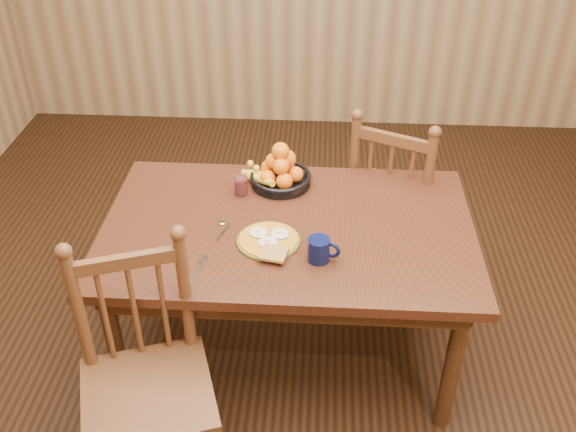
# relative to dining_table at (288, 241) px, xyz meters

# --- Properties ---
(room) EXTENTS (4.52, 5.02, 2.72)m
(room) POSITION_rel_dining_table_xyz_m (0.00, 0.00, 0.68)
(room) COLOR black
(room) RESTS_ON ground
(dining_table) EXTENTS (1.60, 1.00, 0.75)m
(dining_table) POSITION_rel_dining_table_xyz_m (0.00, 0.00, 0.00)
(dining_table) COLOR black
(dining_table) RESTS_ON ground
(chair_far) EXTENTS (0.60, 0.59, 1.02)m
(chair_far) POSITION_rel_dining_table_xyz_m (0.53, 0.61, -0.17)
(chair_far) COLOR #542F19
(chair_far) RESTS_ON ground
(chair_near) EXTENTS (0.59, 0.58, 1.04)m
(chair_near) POSITION_rel_dining_table_xyz_m (-0.49, -0.68, -0.16)
(chair_near) COLOR #542F19
(chair_near) RESTS_ON ground
(breakfast_plate) EXTENTS (0.26, 0.30, 0.04)m
(breakfast_plate) POSITION_rel_dining_table_xyz_m (-0.07, -0.13, 0.10)
(breakfast_plate) COLOR #59601E
(breakfast_plate) RESTS_ON dining_table
(fork) EXTENTS (0.05, 0.18, 0.00)m
(fork) POSITION_rel_dining_table_xyz_m (-0.33, -0.31, 0.09)
(fork) COLOR silver
(fork) RESTS_ON dining_table
(spoon) EXTENTS (0.06, 0.16, 0.01)m
(spoon) POSITION_rel_dining_table_xyz_m (-0.28, -0.02, 0.09)
(spoon) COLOR silver
(spoon) RESTS_ON dining_table
(coffee_mug) EXTENTS (0.13, 0.09, 0.10)m
(coffee_mug) POSITION_rel_dining_table_xyz_m (0.14, -0.22, 0.14)
(coffee_mug) COLOR black
(coffee_mug) RESTS_ON dining_table
(juice_glass) EXTENTS (0.06, 0.06, 0.09)m
(juice_glass) POSITION_rel_dining_table_xyz_m (-0.23, 0.24, 0.13)
(juice_glass) COLOR silver
(juice_glass) RESTS_ON dining_table
(fruit_bowl) EXTENTS (0.32, 0.29, 0.22)m
(fruit_bowl) POSITION_rel_dining_table_xyz_m (-0.06, 0.33, 0.15)
(fruit_bowl) COLOR black
(fruit_bowl) RESTS_ON dining_table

